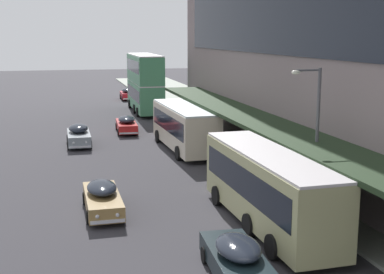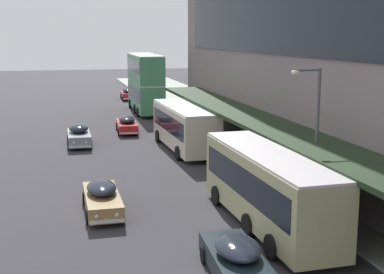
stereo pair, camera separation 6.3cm
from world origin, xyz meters
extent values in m
cube|color=tan|center=(3.64, 7.45, 1.85)|extent=(2.62, 10.65, 3.00)
cube|color=black|center=(3.64, 7.45, 2.21)|extent=(2.64, 9.81, 1.32)
cube|color=silver|center=(3.64, 7.45, 3.40)|extent=(2.53, 10.65, 0.12)
cube|color=black|center=(3.53, 12.79, 3.10)|extent=(1.21, 0.08, 0.36)
cylinder|color=black|center=(2.36, 11.03, 0.50)|extent=(0.27, 1.00, 1.00)
cylinder|color=black|center=(4.77, 11.08, 0.50)|extent=(0.27, 1.00, 1.00)
cylinder|color=black|center=(2.50, 4.14, 0.50)|extent=(0.27, 1.00, 1.00)
cylinder|color=black|center=(4.91, 4.18, 0.50)|extent=(0.27, 1.00, 1.00)
cylinder|color=black|center=(2.45, 6.63, 0.50)|extent=(0.27, 1.00, 1.00)
cylinder|color=black|center=(4.86, 6.68, 0.50)|extent=(0.27, 1.00, 1.00)
cube|color=#448C5F|center=(4.27, 44.70, 1.80)|extent=(2.79, 11.08, 2.91)
cube|color=black|center=(4.27, 44.70, 2.15)|extent=(2.81, 10.20, 1.28)
cube|color=silver|center=(4.27, 44.70, 3.31)|extent=(2.69, 11.08, 0.12)
cube|color=#448C5F|center=(4.27, 44.70, 4.81)|extent=(2.79, 11.08, 2.91)
cube|color=black|center=(4.27, 44.70, 5.16)|extent=(2.81, 10.20, 1.28)
cube|color=silver|center=(4.27, 44.70, 6.32)|extent=(2.69, 11.08, 0.12)
cube|color=black|center=(4.37, 50.26, 6.02)|extent=(1.30, 0.08, 0.36)
cylinder|color=black|center=(3.04, 48.48, 0.50)|extent=(0.27, 1.00, 1.00)
cylinder|color=black|center=(5.63, 48.43, 0.50)|extent=(0.27, 1.00, 1.00)
cylinder|color=black|center=(2.91, 41.31, 0.50)|extent=(0.27, 1.00, 1.00)
cylinder|color=black|center=(5.51, 41.26, 0.50)|extent=(0.27, 1.00, 1.00)
cylinder|color=black|center=(2.96, 43.90, 0.50)|extent=(0.27, 1.00, 1.00)
cylinder|color=black|center=(5.55, 43.85, 0.50)|extent=(0.27, 1.00, 1.00)
cube|color=beige|center=(3.86, 24.25, 1.77)|extent=(2.91, 10.04, 2.85)
cube|color=black|center=(3.86, 24.25, 2.12)|extent=(2.92, 9.24, 1.25)
cube|color=silver|center=(3.86, 24.25, 3.25)|extent=(2.80, 10.03, 0.12)
cube|color=black|center=(3.71, 29.27, 2.95)|extent=(1.30, 0.10, 0.36)
cylinder|color=black|center=(2.46, 27.60, 0.50)|extent=(0.28, 1.01, 1.00)
cylinder|color=black|center=(5.06, 27.68, 0.50)|extent=(0.28, 1.01, 1.00)
cylinder|color=black|center=(2.66, 21.12, 0.50)|extent=(0.28, 1.01, 1.00)
cylinder|color=black|center=(5.26, 21.21, 0.50)|extent=(0.28, 1.01, 1.00)
cube|color=red|center=(0.60, 32.60, 0.58)|extent=(1.87, 4.68, 0.73)
ellipsoid|color=#1E232D|center=(0.59, 32.37, 1.22)|extent=(1.56, 2.60, 0.59)
cube|color=silver|center=(0.73, 34.95, 0.37)|extent=(1.55, 0.20, 0.14)
cube|color=silver|center=(0.47, 30.25, 0.37)|extent=(1.55, 0.20, 0.14)
sphere|color=silver|center=(0.28, 34.94, 0.63)|extent=(0.18, 0.18, 0.18)
sphere|color=silver|center=(1.17, 34.89, 0.63)|extent=(0.18, 0.18, 0.18)
cylinder|color=black|center=(-0.13, 34.07, 0.32)|extent=(0.17, 0.65, 0.64)
cylinder|color=black|center=(1.49, 33.98, 0.32)|extent=(0.17, 0.65, 0.64)
cylinder|color=black|center=(-0.29, 31.22, 0.32)|extent=(0.17, 0.65, 0.64)
cylinder|color=black|center=(1.33, 31.13, 0.32)|extent=(0.17, 0.65, 0.64)
cube|color=gray|center=(-3.74, 27.88, 0.63)|extent=(1.73, 4.48, 0.82)
ellipsoid|color=#1E232D|center=(-3.74, 28.11, 1.34)|extent=(1.51, 2.47, 0.65)
cube|color=silver|center=(-3.76, 25.60, 0.37)|extent=(1.61, 0.13, 0.14)
cube|color=silver|center=(-3.72, 30.17, 0.37)|extent=(1.61, 0.13, 0.14)
sphere|color=silver|center=(-3.30, 25.63, 0.68)|extent=(0.18, 0.18, 0.18)
sphere|color=silver|center=(-4.23, 25.63, 0.68)|extent=(0.18, 0.18, 0.18)
cylinder|color=black|center=(-2.91, 26.49, 0.32)|extent=(0.15, 0.64, 0.64)
cylinder|color=black|center=(-4.60, 26.51, 0.32)|extent=(0.15, 0.64, 0.64)
cylinder|color=black|center=(-2.88, 29.26, 0.32)|extent=(0.15, 0.64, 0.64)
cylinder|color=black|center=(-4.58, 29.28, 0.32)|extent=(0.15, 0.64, 0.64)
cube|color=#AD1420|center=(3.85, 56.65, 0.61)|extent=(1.73, 4.19, 0.77)
ellipsoid|color=#1E232D|center=(3.84, 56.45, 1.25)|extent=(1.48, 2.32, 0.58)
cube|color=silver|center=(3.91, 58.78, 0.37)|extent=(1.53, 0.16, 0.14)
cube|color=silver|center=(3.79, 54.53, 0.37)|extent=(1.53, 0.16, 0.14)
sphere|color=silver|center=(3.47, 58.76, 0.66)|extent=(0.18, 0.18, 0.18)
sphere|color=silver|center=(4.35, 58.73, 0.66)|extent=(0.18, 0.18, 0.18)
cylinder|color=black|center=(3.08, 57.96, 0.32)|extent=(0.16, 0.64, 0.64)
cylinder|color=black|center=(4.69, 57.92, 0.32)|extent=(0.16, 0.64, 0.64)
cylinder|color=black|center=(3.01, 55.39, 0.32)|extent=(0.16, 0.64, 0.64)
cylinder|color=black|center=(4.61, 55.34, 0.32)|extent=(0.16, 0.64, 0.64)
cube|color=olive|center=(-3.35, 11.33, 0.58)|extent=(1.63, 4.74, 0.72)
ellipsoid|color=#1E232D|center=(-3.35, 11.57, 1.19)|extent=(1.43, 2.61, 0.55)
cube|color=silver|center=(-3.34, 8.91, 0.37)|extent=(1.54, 0.12, 0.14)
cube|color=silver|center=(-3.35, 13.75, 0.37)|extent=(1.54, 0.12, 0.14)
sphere|color=silver|center=(-2.90, 8.94, 0.63)|extent=(0.18, 0.18, 0.18)
sphere|color=silver|center=(-3.79, 8.94, 0.63)|extent=(0.18, 0.18, 0.18)
cylinder|color=black|center=(-2.53, 9.87, 0.32)|extent=(0.14, 0.64, 0.64)
cylinder|color=black|center=(-4.16, 9.86, 0.32)|extent=(0.14, 0.64, 0.64)
cylinder|color=black|center=(-2.54, 12.80, 0.32)|extent=(0.14, 0.64, 0.64)
cylinder|color=black|center=(-4.16, 12.80, 0.32)|extent=(0.14, 0.64, 0.64)
cube|color=black|center=(0.64, 2.98, 0.59)|extent=(2.01, 4.60, 0.73)
ellipsoid|color=#1E232D|center=(0.63, 2.76, 1.24)|extent=(1.68, 2.56, 0.64)
cube|color=silver|center=(0.78, 5.28, 0.37)|extent=(1.66, 0.22, 0.14)
sphere|color=silver|center=(0.30, 5.28, 0.64)|extent=(0.18, 0.18, 0.18)
sphere|color=silver|center=(1.25, 5.22, 0.64)|extent=(0.18, 0.18, 0.18)
cylinder|color=black|center=(-0.15, 4.43, 0.32)|extent=(0.18, 0.65, 0.64)
cylinder|color=black|center=(1.59, 4.32, 0.32)|extent=(0.18, 0.65, 0.64)
cylinder|color=#2D241F|center=(6.76, 6.54, 0.57)|extent=(0.16, 0.16, 0.85)
cylinder|color=#2D241F|center=(6.88, 6.43, 0.57)|extent=(0.16, 0.16, 0.85)
cube|color=#2D241F|center=(6.82, 6.48, 1.35)|extent=(0.46, 0.45, 0.70)
cylinder|color=#2D241F|center=(6.63, 6.66, 1.39)|extent=(0.10, 0.10, 0.63)
cylinder|color=#2D241F|center=(7.01, 6.31, 1.39)|extent=(0.10, 0.10, 0.63)
sphere|color=tan|center=(6.82, 6.48, 1.81)|extent=(0.22, 0.22, 0.22)
cylinder|color=black|center=(6.82, 6.48, 1.89)|extent=(0.33, 0.33, 0.02)
cylinder|color=black|center=(6.82, 6.48, 1.95)|extent=(0.21, 0.21, 0.12)
cylinder|color=#4C4C51|center=(6.55, 8.62, 3.59)|extent=(0.16, 0.16, 6.89)
cylinder|color=#4C4C51|center=(5.95, 8.62, 6.94)|extent=(1.20, 0.10, 0.10)
ellipsoid|color=silver|center=(5.35, 8.62, 6.86)|extent=(0.44, 0.28, 0.20)
cylinder|color=red|center=(6.80, 16.46, 0.43)|extent=(0.20, 0.20, 0.55)
sphere|color=red|center=(6.80, 16.46, 0.76)|extent=(0.18, 0.18, 0.18)
cylinder|color=red|center=(6.80, 16.61, 0.45)|extent=(0.08, 0.10, 0.08)
cylinder|color=red|center=(6.80, 16.31, 0.45)|extent=(0.08, 0.10, 0.08)
camera|label=1|loc=(-5.30, -13.91, 8.56)|focal=50.00mm
camera|label=2|loc=(-5.24, -13.92, 8.56)|focal=50.00mm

